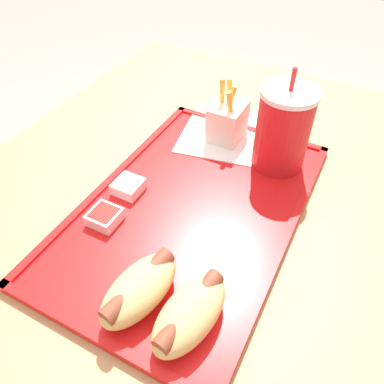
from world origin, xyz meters
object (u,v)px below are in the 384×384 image
sauce_cup_mayo (128,186)px  sauce_cup_ketchup (105,216)px  soda_cup (283,129)px  hot_dog_near (139,289)px  fries_carton (228,120)px  hot_dog_far (190,313)px

sauce_cup_mayo → sauce_cup_ketchup: same height
soda_cup → hot_dog_near: size_ratio=1.39×
soda_cup → sauce_cup_mayo: 0.26m
soda_cup → sauce_cup_mayo: (0.18, -0.18, -0.06)m
soda_cup → sauce_cup_ketchup: 0.31m
soda_cup → sauce_cup_ketchup: (0.25, -0.18, -0.06)m
hot_dog_near → fries_carton: bearing=-172.9°
soda_cup → sauce_cup_mayo: bearing=-46.4°
hot_dog_far → hot_dog_near: 0.07m
fries_carton → sauce_cup_ketchup: size_ratio=2.65×
hot_dog_far → sauce_cup_ketchup: 0.20m
hot_dog_far → sauce_cup_ketchup: hot_dog_far is taller
soda_cup → hot_dog_near: soda_cup is taller
hot_dog_far → fries_carton: (-0.36, -0.11, 0.01)m
sauce_cup_mayo → sauce_cup_ketchup: (0.07, 0.01, 0.00)m
sauce_cup_mayo → hot_dog_near: bearing=38.8°
fries_carton → sauce_cup_mayo: bearing=-21.0°
hot_dog_far → sauce_cup_ketchup: (-0.08, -0.18, -0.01)m
hot_dog_far → sauce_cup_mayo: (-0.15, -0.19, -0.01)m
hot_dog_near → sauce_cup_mayo: hot_dog_near is taller
fries_carton → sauce_cup_ketchup: 0.28m
soda_cup → hot_dog_near: (0.33, -0.06, -0.04)m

